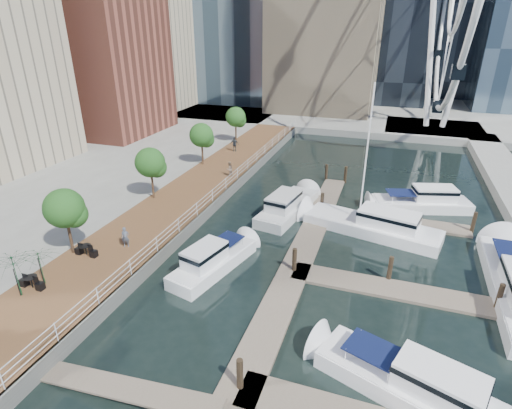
{
  "coord_description": "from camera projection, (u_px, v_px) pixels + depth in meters",
  "views": [
    {
      "loc": [
        7.9,
        -14.08,
        15.02
      ],
      "look_at": [
        -0.82,
        11.32,
        3.0
      ],
      "focal_mm": 28.0,
      "sensor_mm": 36.0,
      "label": 1
    }
  ],
  "objects": [
    {
      "name": "pier",
      "position": [
        433.0,
        130.0,
        61.17
      ],
      "size": [
        14.0,
        12.0,
        1.0
      ],
      "primitive_type": "cube",
      "color": "gray",
      "rests_on": "ground"
    },
    {
      "name": "boardwalk",
      "position": [
        184.0,
        202.0,
        36.04
      ],
      "size": [
        6.0,
        60.0,
        1.0
      ],
      "primitive_type": "cube",
      "color": "brown",
      "rests_on": "ground"
    },
    {
      "name": "floating_docks",
      "position": [
        374.0,
        264.0,
        26.68
      ],
      "size": [
        16.0,
        34.0,
        2.6
      ],
      "color": "#6D6051",
      "rests_on": "ground"
    },
    {
      "name": "ground",
      "position": [
        200.0,
        344.0,
        20.63
      ],
      "size": [
        520.0,
        520.0,
        0.0
      ],
      "primitive_type": "plane",
      "color": "black",
      "rests_on": "ground"
    },
    {
      "name": "seawall",
      "position": [
        214.0,
        206.0,
        35.15
      ],
      "size": [
        0.25,
        60.0,
        1.0
      ],
      "primitive_type": "cube",
      "color": "#595954",
      "rests_on": "ground"
    },
    {
      "name": "yacht_foreground",
      "position": [
        409.0,
        396.0,
        17.74
      ],
      "size": [
        9.55,
        5.45,
        2.15
      ],
      "primitive_type": null,
      "rotation": [
        0.0,
        0.0,
        1.23
      ],
      "color": "white",
      "rests_on": "ground"
    },
    {
      "name": "street_trees",
      "position": [
        150.0,
        163.0,
        34.34
      ],
      "size": [
        2.6,
        42.6,
        4.6
      ],
      "color": "#3F2B1C",
      "rests_on": "ground"
    },
    {
      "name": "land_far",
      "position": [
        367.0,
        85.0,
        108.48
      ],
      "size": [
        200.0,
        114.0,
        1.0
      ],
      "primitive_type": "cube",
      "color": "gray",
      "rests_on": "ground"
    },
    {
      "name": "pedestrian_far",
      "position": [
        235.0,
        144.0,
        48.53
      ],
      "size": [
        1.09,
        0.5,
        1.82
      ],
      "primitive_type": "imported",
      "rotation": [
        0.0,
        0.0,
        3.2
      ],
      "color": "#2D3239",
      "rests_on": "boardwalk"
    },
    {
      "name": "pedestrian_near",
      "position": [
        125.0,
        237.0,
        27.49
      ],
      "size": [
        0.64,
        0.56,
        1.47
      ],
      "primitive_type": "imported",
      "rotation": [
        0.0,
        0.0,
        0.48
      ],
      "color": "#4C5466",
      "rests_on": "boardwalk"
    },
    {
      "name": "midrise_condos",
      "position": [
        42.0,
        41.0,
        48.25
      ],
      "size": [
        19.0,
        67.0,
        28.0
      ],
      "color": "#BCAD8E",
      "rests_on": "ground"
    },
    {
      "name": "pedestrian_mid",
      "position": [
        229.0,
        169.0,
        40.54
      ],
      "size": [
        0.86,
        0.93,
        1.53
      ],
      "primitive_type": "imported",
      "rotation": [
        0.0,
        0.0,
        -2.06
      ],
      "color": "#8A715F",
      "rests_on": "boardwalk"
    },
    {
      "name": "railing",
      "position": [
        212.0,
        196.0,
        34.77
      ],
      "size": [
        0.1,
        60.0,
        1.05
      ],
      "primitive_type": null,
      "color": "white",
      "rests_on": "boardwalk"
    },
    {
      "name": "moored_yachts",
      "position": [
        377.0,
        245.0,
        29.91
      ],
      "size": [
        22.76,
        33.72,
        11.5
      ],
      "color": "white",
      "rests_on": "ground"
    },
    {
      "name": "cafe_tables",
      "position": [
        7.0,
        304.0,
        21.43
      ],
      "size": [
        2.5,
        13.7,
        0.74
      ],
      "color": "black",
      "rests_on": "ground"
    }
  ]
}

